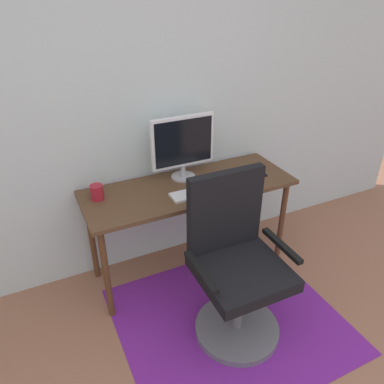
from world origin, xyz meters
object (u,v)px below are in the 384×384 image
at_px(cell_phone, 260,172).
at_px(monitor, 183,144).
at_px(computer_mouse, 241,179).
at_px(coffee_cup, 97,192).
at_px(keyboard, 201,192).
at_px(office_chair, 236,273).
at_px(desk, 190,195).

bearing_deg(cell_phone, monitor, 175.50).
height_order(computer_mouse, coffee_cup, coffee_cup).
distance_m(monitor, coffee_cup, 0.69).
distance_m(monitor, cell_phone, 0.65).
xyz_separation_m(keyboard, office_chair, (-0.02, -0.53, -0.31)).
height_order(monitor, office_chair, monitor).
bearing_deg(monitor, office_chair, -90.35).
xyz_separation_m(coffee_cup, cell_phone, (1.22, -0.15, -0.05)).
height_order(keyboard, coffee_cup, coffee_cup).
xyz_separation_m(monitor, computer_mouse, (0.35, -0.24, -0.25)).
bearing_deg(coffee_cup, office_chair, -49.23).
bearing_deg(cell_phone, coffee_cup, -172.99).
bearing_deg(cell_phone, office_chair, -119.35).
relative_size(cell_phone, office_chair, 0.13).
bearing_deg(coffee_cup, keyboard, -18.74).
height_order(monitor, coffee_cup, monitor).
relative_size(desk, cell_phone, 10.99).
bearing_deg(desk, office_chair, -89.34).
relative_size(desk, computer_mouse, 14.79).
height_order(desk, monitor, monitor).
relative_size(coffee_cup, office_chair, 0.10).
distance_m(desk, office_chair, 0.69).
bearing_deg(coffee_cup, computer_mouse, -11.39).
bearing_deg(desk, cell_phone, -4.96).
xyz_separation_m(keyboard, cell_phone, (0.55, 0.08, -0.00)).
bearing_deg(monitor, computer_mouse, -34.50).
xyz_separation_m(coffee_cup, office_chair, (0.65, -0.75, -0.35)).
bearing_deg(desk, computer_mouse, -16.07).
xyz_separation_m(computer_mouse, coffee_cup, (-1.01, 0.20, 0.04)).
distance_m(desk, monitor, 0.38).
bearing_deg(computer_mouse, keyboard, -176.21).
xyz_separation_m(desk, computer_mouse, (0.37, -0.11, 0.10)).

